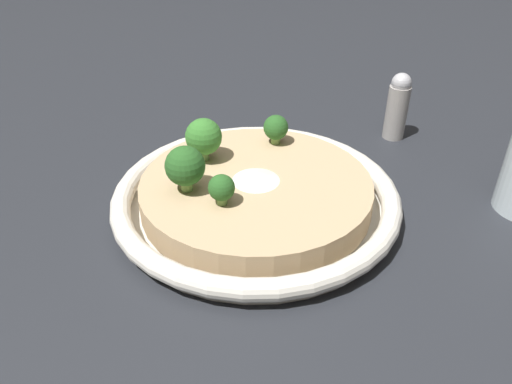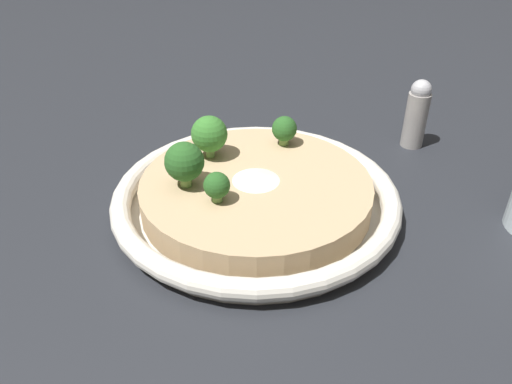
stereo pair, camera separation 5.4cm
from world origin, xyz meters
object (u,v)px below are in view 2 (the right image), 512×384
(risotto_bowl, at_px, (256,195))
(broccoli_back_left, at_px, (284,129))
(broccoli_left, at_px, (210,134))
(pepper_shaker, at_px, (417,114))
(broccoli_front_left, at_px, (184,162))
(broccoli_front, at_px, (219,187))

(risotto_bowl, bearing_deg, broccoli_back_left, 112.37)
(broccoli_left, xyz_separation_m, pepper_shaker, (0.12, 0.26, -0.02))
(broccoli_front_left, bearing_deg, broccoli_front, 4.51)
(risotto_bowl, bearing_deg, broccoli_front_left, -127.40)
(risotto_bowl, relative_size, broccoli_front_left, 6.30)
(broccoli_front_left, bearing_deg, pepper_shaker, 74.15)
(pepper_shaker, bearing_deg, broccoli_back_left, -114.20)
(broccoli_front, bearing_deg, broccoli_front_left, -175.49)
(broccoli_back_left, height_order, broccoli_front_left, broccoli_front_left)
(broccoli_left, bearing_deg, pepper_shaker, 65.02)
(risotto_bowl, xyz_separation_m, broccoli_left, (-0.07, 0.00, 0.05))
(broccoli_front_left, bearing_deg, broccoli_back_left, 85.43)
(broccoli_back_left, distance_m, pepper_shaker, 0.19)
(broccoli_front, xyz_separation_m, broccoli_front_left, (-0.05, -0.00, 0.01))
(broccoli_front_left, height_order, pepper_shaker, pepper_shaker)
(broccoli_left, xyz_separation_m, broccoli_front_left, (0.03, -0.06, -0.00))
(broccoli_back_left, distance_m, broccoli_front_left, 0.14)
(broccoli_left, distance_m, broccoli_front, 0.10)
(broccoli_back_left, bearing_deg, broccoli_left, -116.62)
(risotto_bowl, distance_m, broccoli_front, 0.07)
(broccoli_left, bearing_deg, risotto_bowl, -0.99)
(broccoli_front, bearing_deg, broccoli_back_left, 105.08)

